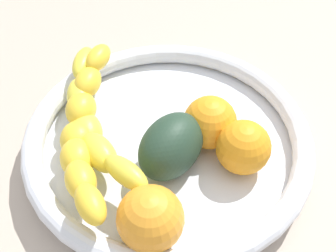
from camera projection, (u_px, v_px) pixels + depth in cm
name	position (u px, v px, depth cm)	size (l,w,h in cm)	color
kitchen_counter	(168.00, 161.00, 52.07)	(120.00, 120.00, 3.00)	#B4A391
fruit_bowl	(168.00, 141.00, 49.38)	(32.68, 32.68, 4.18)	silver
banana_draped_left	(92.00, 122.00, 47.87)	(9.52, 23.22, 5.43)	yellow
banana_draped_right	(83.00, 130.00, 46.67)	(6.81, 26.13, 6.07)	yellow
orange_front	(150.00, 219.00, 39.41)	(6.36, 6.36, 6.36)	orange
orange_mid_left	(243.00, 147.00, 45.44)	(5.91, 5.91, 5.91)	orange
orange_mid_right	(209.00, 120.00, 48.06)	(6.02, 6.02, 6.02)	orange
avocado_dark	(175.00, 146.00, 45.51)	(8.55, 6.01, 6.59)	#243C2C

